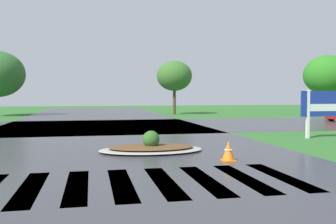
# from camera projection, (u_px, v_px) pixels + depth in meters

# --- Properties ---
(asphalt_roadway) EXTENTS (11.87, 80.00, 0.01)m
(asphalt_roadway) POSITION_uv_depth(u_px,v_px,m) (109.00, 146.00, 13.39)
(asphalt_roadway) COLOR #35353A
(asphalt_roadway) RESTS_ON ground
(asphalt_cross_road) EXTENTS (90.00, 10.68, 0.01)m
(asphalt_cross_road) POSITION_uv_depth(u_px,v_px,m) (102.00, 126.00, 22.08)
(asphalt_cross_road) COLOR #35353A
(asphalt_cross_road) RESTS_ON ground
(crosswalk_stripes) EXTENTS (7.65, 2.98, 0.01)m
(crosswalk_stripes) POSITION_uv_depth(u_px,v_px,m) (121.00, 184.00, 7.75)
(crosswalk_stripes) COLOR white
(crosswalk_stripes) RESTS_ON ground
(estate_billboard) EXTENTS (2.97, 0.21, 2.07)m
(estate_billboard) POSITION_uv_depth(u_px,v_px,m) (332.00, 106.00, 16.12)
(estate_billboard) COLOR white
(estate_billboard) RESTS_ON ground
(median_island) EXTENTS (3.39, 2.10, 0.68)m
(median_island) POSITION_uv_depth(u_px,v_px,m) (151.00, 148.00, 12.20)
(median_island) COLOR #9E9B93
(median_island) RESTS_ON ground
(traffic_cone) EXTENTS (0.37, 0.37, 0.57)m
(traffic_cone) POSITION_uv_depth(u_px,v_px,m) (228.00, 151.00, 10.42)
(traffic_cone) COLOR orange
(traffic_cone) RESTS_ON ground
(background_treeline) EXTENTS (49.42, 6.10, 5.91)m
(background_treeline) POSITION_uv_depth(u_px,v_px,m) (89.00, 73.00, 33.31)
(background_treeline) COLOR #4C3823
(background_treeline) RESTS_ON ground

